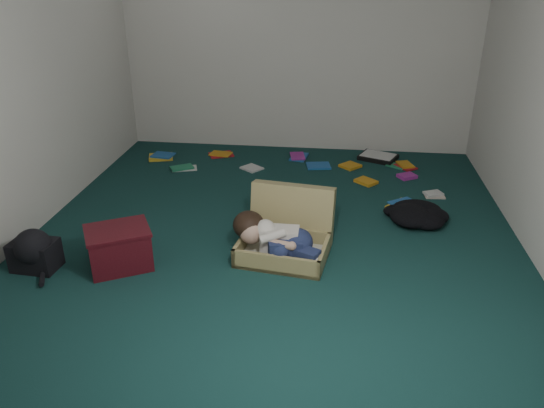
# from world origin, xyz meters

# --- Properties ---
(floor) EXTENTS (4.50, 4.50, 0.00)m
(floor) POSITION_xyz_m (0.00, 0.00, 0.00)
(floor) COLOR #133734
(floor) RESTS_ON ground
(wall_back) EXTENTS (4.50, 0.00, 4.50)m
(wall_back) POSITION_xyz_m (0.00, 2.25, 1.30)
(wall_back) COLOR silver
(wall_back) RESTS_ON ground
(wall_front) EXTENTS (4.50, 0.00, 4.50)m
(wall_front) POSITION_xyz_m (0.00, -2.25, 1.30)
(wall_front) COLOR silver
(wall_front) RESTS_ON ground
(wall_left) EXTENTS (0.00, 4.50, 4.50)m
(wall_left) POSITION_xyz_m (-2.00, 0.00, 1.30)
(wall_left) COLOR silver
(wall_left) RESTS_ON ground
(suitcase) EXTENTS (0.75, 0.74, 0.49)m
(suitcase) POSITION_xyz_m (0.13, -0.24, 0.15)
(suitcase) COLOR tan
(suitcase) RESTS_ON floor
(person) EXTENTS (0.70, 0.42, 0.30)m
(person) POSITION_xyz_m (0.06, -0.40, 0.19)
(person) COLOR silver
(person) RESTS_ON suitcase
(maroon_bin) EXTENTS (0.57, 0.53, 0.31)m
(maroon_bin) POSITION_xyz_m (-1.07, -0.64, 0.16)
(maroon_bin) COLOR #480E16
(maroon_bin) RESTS_ON floor
(backpack) EXTENTS (0.43, 0.35, 0.24)m
(backpack) POSITION_xyz_m (-1.68, -0.74, 0.12)
(backpack) COLOR black
(backpack) RESTS_ON floor
(clothing_pile) EXTENTS (0.48, 0.40, 0.15)m
(clothing_pile) POSITION_xyz_m (1.22, 0.39, 0.07)
(clothing_pile) COLOR black
(clothing_pile) RESTS_ON floor
(paper_tray) EXTENTS (0.48, 0.43, 0.06)m
(paper_tray) POSITION_xyz_m (0.96, 1.95, 0.03)
(paper_tray) COLOR black
(paper_tray) RESTS_ON floor
(book_scatter) EXTENTS (3.17, 1.50, 0.02)m
(book_scatter) POSITION_xyz_m (0.31, 1.48, 0.01)
(book_scatter) COLOR yellow
(book_scatter) RESTS_ON floor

